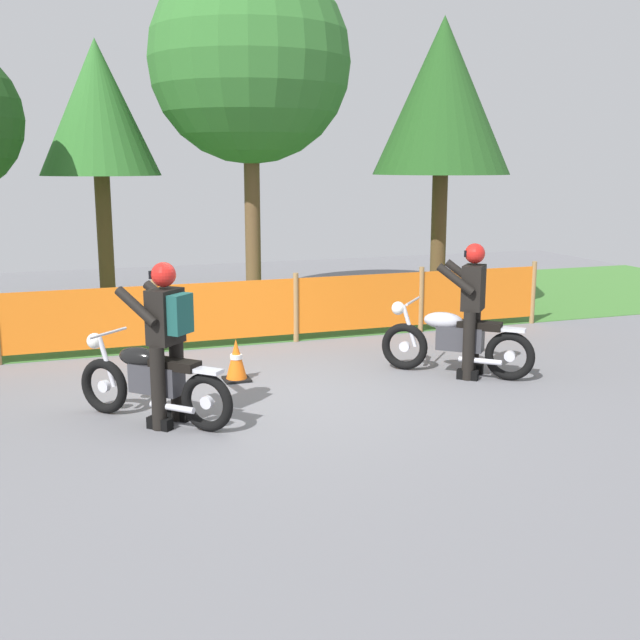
{
  "coord_description": "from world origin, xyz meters",
  "views": [
    {
      "loc": [
        -2.36,
        -8.35,
        2.64
      ],
      "look_at": [
        0.47,
        -0.26,
        0.9
      ],
      "focal_mm": 43.13,
      "sensor_mm": 36.0,
      "label": 1
    }
  ],
  "objects_px": {
    "motorcycle_lead": "(455,340)",
    "rider_trailing": "(167,335)",
    "traffic_cone": "(236,360)",
    "motorcycle_trailing": "(152,381)",
    "rider_lead": "(472,305)"
  },
  "relations": [
    {
      "from": "motorcycle_lead",
      "to": "motorcycle_trailing",
      "type": "height_order",
      "value": "motorcycle_lead"
    },
    {
      "from": "rider_lead",
      "to": "traffic_cone",
      "type": "xyz_separation_m",
      "value": [
        -2.83,
        0.78,
        -0.66
      ]
    },
    {
      "from": "rider_trailing",
      "to": "traffic_cone",
      "type": "height_order",
      "value": "rider_trailing"
    },
    {
      "from": "motorcycle_lead",
      "to": "traffic_cone",
      "type": "bearing_deg",
      "value": 27.99
    },
    {
      "from": "motorcycle_lead",
      "to": "motorcycle_trailing",
      "type": "bearing_deg",
      "value": 50.25
    },
    {
      "from": "rider_lead",
      "to": "traffic_cone",
      "type": "bearing_deg",
      "value": 26.28
    },
    {
      "from": "motorcycle_trailing",
      "to": "traffic_cone",
      "type": "distance_m",
      "value": 1.72
    },
    {
      "from": "traffic_cone",
      "to": "motorcycle_trailing",
      "type": "bearing_deg",
      "value": -133.52
    },
    {
      "from": "rider_trailing",
      "to": "traffic_cone",
      "type": "relative_size",
      "value": 3.19
    },
    {
      "from": "motorcycle_trailing",
      "to": "rider_lead",
      "type": "distance_m",
      "value": 4.07
    },
    {
      "from": "rider_trailing",
      "to": "motorcycle_lead",
      "type": "bearing_deg",
      "value": -123.81
    },
    {
      "from": "traffic_cone",
      "to": "rider_trailing",
      "type": "bearing_deg",
      "value": -126.55
    },
    {
      "from": "motorcycle_lead",
      "to": "rider_trailing",
      "type": "xyz_separation_m",
      "value": [
        -3.72,
        -0.73,
        0.5
      ]
    },
    {
      "from": "motorcycle_lead",
      "to": "rider_trailing",
      "type": "height_order",
      "value": "rider_trailing"
    },
    {
      "from": "motorcycle_trailing",
      "to": "motorcycle_lead",
      "type": "bearing_deg",
      "value": -126.34
    }
  ]
}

